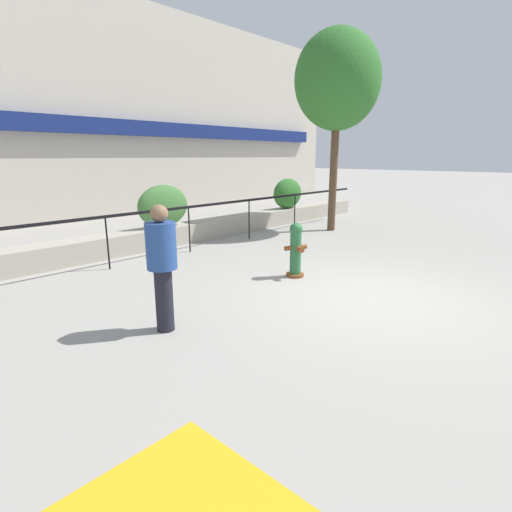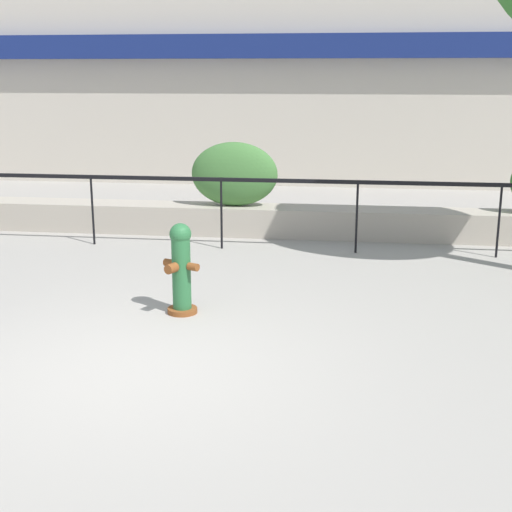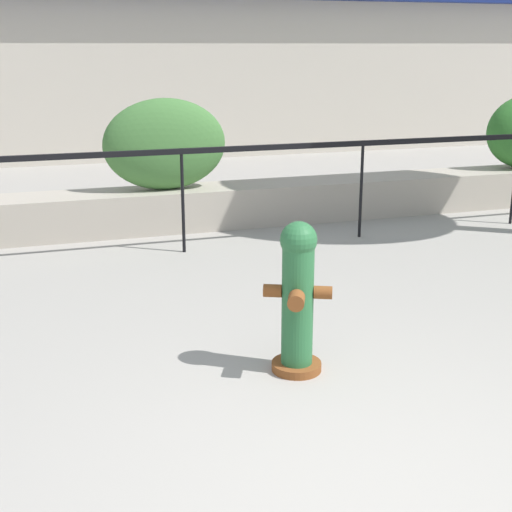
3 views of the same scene
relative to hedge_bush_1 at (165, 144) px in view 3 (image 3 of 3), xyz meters
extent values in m
cube|color=#ADA393|center=(-0.03, 0.00, -0.80)|extent=(18.00, 0.70, 0.50)
cube|color=black|center=(-0.03, -1.10, 0.07)|extent=(15.00, 0.05, 0.06)
cylinder|color=black|center=(-0.03, -1.10, -0.48)|extent=(0.04, 0.04, 1.15)
cylinder|color=black|center=(2.11, -1.10, -0.48)|extent=(0.04, 0.04, 1.15)
ellipsoid|color=#427538|center=(0.00, 0.00, 0.00)|extent=(1.51, 0.57, 1.11)
cylinder|color=brown|center=(0.08, -4.30, -1.02)|extent=(0.46, 0.46, 0.06)
cylinder|color=#286638|center=(0.08, -4.30, -0.57)|extent=(0.29, 0.29, 0.85)
sphere|color=#286638|center=(0.08, -4.30, -0.10)|extent=(0.25, 0.25, 0.25)
cylinder|color=brown|center=(0.01, -4.46, -0.47)|extent=(0.16, 0.17, 0.11)
cylinder|color=brown|center=(-0.08, -4.23, -0.47)|extent=(0.15, 0.13, 0.09)
cylinder|color=brown|center=(0.24, -4.37, -0.47)|extent=(0.15, 0.13, 0.09)
camera|label=1|loc=(-6.05, -8.89, 1.28)|focal=28.00mm
camera|label=2|loc=(2.02, -12.10, 1.70)|focal=50.00mm
camera|label=3|loc=(-1.60, -8.59, 1.15)|focal=50.00mm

